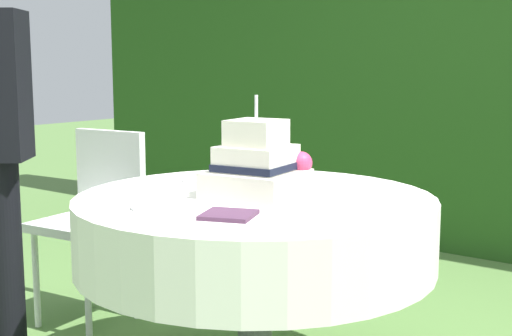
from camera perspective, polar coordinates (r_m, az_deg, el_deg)
The scene contains 7 objects.
foliage_hedge at distance 4.73m, azimuth 19.06°, elevation 11.12°, with size 6.59×0.47×2.92m, color #234C19.
cake_table at distance 2.53m, azimuth -0.08°, elevation -5.14°, with size 1.27×1.27×0.74m.
wedding_cake at distance 2.49m, azimuth 0.19°, elevation 0.09°, with size 0.34×0.34×0.36m.
serving_plate_near at distance 2.83m, azimuth -4.65°, elevation -0.90°, with size 0.13×0.13×0.01m, color white.
serving_plate_far at distance 2.32m, azimuth -8.18°, elevation -3.06°, with size 0.15×0.15×0.01m, color white.
napkin_stack at distance 2.17m, azimuth -2.20°, elevation -3.77°, with size 0.15×0.15×0.01m, color #4C2D47.
garden_chair at distance 3.41m, azimuth -12.65°, elevation -3.03°, with size 0.44×0.44×0.89m.
Camera 1 is at (1.48, -1.96, 1.22)m, focal length 49.88 mm.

